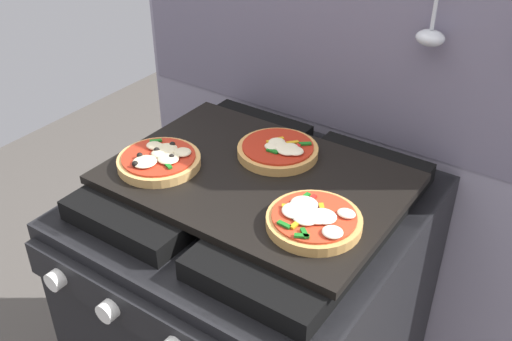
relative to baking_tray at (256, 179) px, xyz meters
The scene contains 5 objects.
kitchen_backsplash 0.36m from the baking_tray, 89.81° to the left, with size 1.10×0.08×1.55m.
baking_tray is the anchor object (origin of this frame).
pizza_left 0.19m from the baking_tray, 155.66° to the right, with size 0.16×0.16×0.03m.
pizza_right 0.18m from the baking_tray, 23.96° to the right, with size 0.16×0.16×0.03m.
pizza_center 0.09m from the baking_tray, 92.25° to the left, with size 0.16×0.16×0.03m.
Camera 1 is at (0.52, -0.76, 1.52)m, focal length 41.43 mm.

